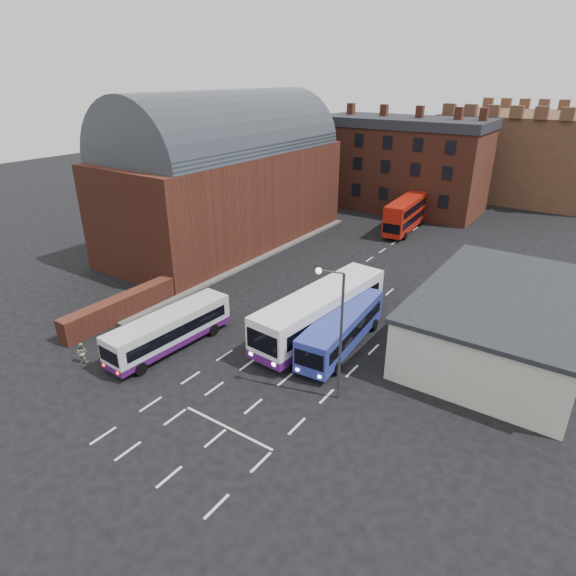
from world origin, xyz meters
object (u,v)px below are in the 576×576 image
Objects in this scene: bus_white_inbound at (321,309)px; bus_blue at (342,327)px; pedestrian_red at (101,354)px; street_lamp at (336,324)px; bus_red_double at (405,214)px; pedestrian_beige at (82,353)px; bus_white_outbound at (170,328)px.

bus_white_inbound reaches higher than bus_blue.
bus_white_inbound is 15.06m from pedestrian_red.
bus_white_inbound is at bearing 126.62° from street_lamp.
bus_white_inbound is 27.75m from bus_red_double.
bus_blue is 17.32m from pedestrian_beige.
bus_red_double is at bearing 105.31° from street_lamp.
bus_white_outbound is 5.26× the size of pedestrian_red.
pedestrian_red is (-11.61, -10.85, -0.67)m from bus_blue.
bus_white_inbound is 1.59× the size of street_lamp.
bus_white_inbound is 1.29× the size of bus_red_double.
pedestrian_red is 1.59m from pedestrian_beige.
bus_blue is 5.48× the size of pedestrian_red.
street_lamp is (9.13, -33.34, 2.76)m from bus_red_double.
pedestrian_beige is at bearing 76.59° from bus_red_double.
bus_white_outbound is 0.96× the size of bus_blue.
bus_white_inbound is 2.32m from bus_blue.
bus_red_double is 39.31m from pedestrian_red.
bus_blue is 6.96× the size of pedestrian_beige.
bus_white_outbound is at bearing -173.00° from street_lamp.
bus_blue reaches higher than pedestrian_beige.
street_lamp is at bearing 101.03° from bus_red_double.
bus_white_inbound is 1.29× the size of bus_blue.
bus_white_outbound is at bearing 80.95° from bus_red_double.
bus_blue is at bearing -173.11° from pedestrian_beige.
street_lamp reaches higher than bus_white_inbound.
pedestrian_beige is at bearing 52.61° from bus_white_inbound.
bus_blue is at bearing 114.13° from street_lamp.
pedestrian_red is at bearing 38.40° from bus_blue.
pedestrian_beige is (-15.46, -6.07, -4.13)m from street_lamp.
bus_blue is 6.57m from street_lamp.
bus_white_outbound is at bearing 49.59° from bus_white_inbound.
bus_white_outbound is at bearing 29.86° from bus_blue.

